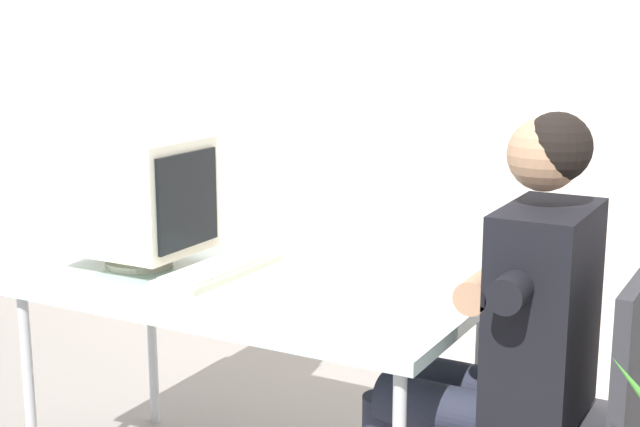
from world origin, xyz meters
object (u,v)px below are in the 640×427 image
at_px(crt_monitor, 137,196).
at_px(person_seated, 504,332).
at_px(keyboard, 218,270).
at_px(desk, 249,298).
at_px(office_chair, 573,416).

xyz_separation_m(crt_monitor, person_seated, (1.26, 0.01, -0.26)).
relative_size(crt_monitor, keyboard, 0.89).
distance_m(crt_monitor, person_seated, 1.28).
bearing_deg(person_seated, crt_monitor, -179.48).
relative_size(desk, crt_monitor, 3.33).
height_order(keyboard, person_seated, person_seated).
bearing_deg(crt_monitor, desk, 0.36).
distance_m(crt_monitor, office_chair, 1.53).
height_order(office_chair, person_seated, person_seated).
relative_size(desk, office_chair, 1.56).
height_order(crt_monitor, person_seated, person_seated).
bearing_deg(keyboard, office_chair, -1.36).
distance_m(desk, person_seated, 0.82).
relative_size(desk, keyboard, 2.97).
height_order(crt_monitor, office_chair, crt_monitor).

